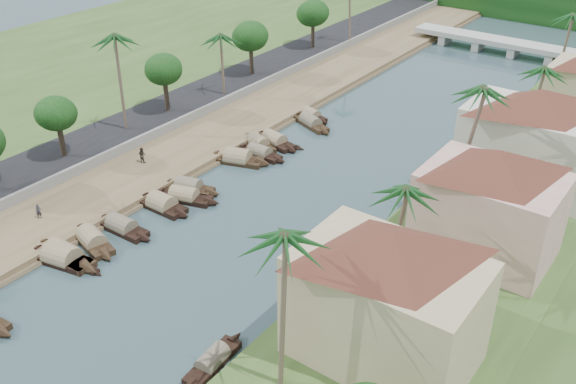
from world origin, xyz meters
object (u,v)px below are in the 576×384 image
Objects in this scene: bridge at (497,43)px; sampan_1 at (61,258)px; person_near at (39,211)px; building_near at (387,295)px.

bridge reaches higher than sampan_1.
person_near is (-16.01, -76.77, -0.19)m from bridge.
building_near is 29.60m from sampan_1.
bridge reaches higher than person_near.
building_near reaches higher than sampan_1.
building_near is 10.09× the size of person_near.
building_near is at bearing -75.61° from bridge.
sampan_1 is (-9.50, -79.37, -1.30)m from bridge.
sampan_1 is at bearing -169.33° from building_near.
person_near reaches higher than sampan_1.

